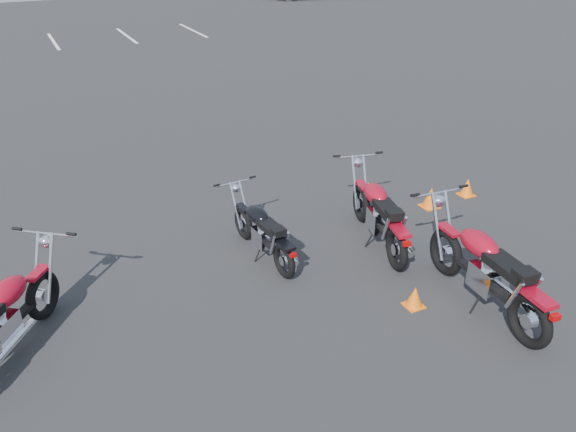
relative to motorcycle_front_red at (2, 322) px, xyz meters
name	(u,v)px	position (x,y,z in m)	size (l,w,h in m)	color
ground	(294,279)	(3.57, -0.04, -0.48)	(120.00, 120.00, 0.00)	black
motorcycle_front_red	(2,322)	(0.00, 0.00, 0.00)	(1.64, 1.97, 1.06)	black
motorcycle_second_black	(263,232)	(3.44, 0.69, -0.08)	(0.70, 1.82, 0.89)	black
motorcycle_third_red	(487,271)	(5.44, -1.64, 0.04)	(0.91, 2.36, 1.15)	black
motorcycle_rear_red	(379,214)	(5.16, 0.28, 0.00)	(0.98, 2.17, 1.07)	black
training_cone_near	(467,187)	(7.57, 0.97, -0.33)	(0.26, 0.26, 0.31)	orange
training_cone_far	(431,197)	(6.68, 0.89, -0.31)	(0.29, 0.29, 0.35)	orange
training_cone_extra	(415,297)	(4.66, -1.27, -0.34)	(0.24, 0.24, 0.28)	orange
parking_line_stripes	(14,44)	(1.07, 19.96, -0.48)	(15.12, 4.00, 0.01)	silver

